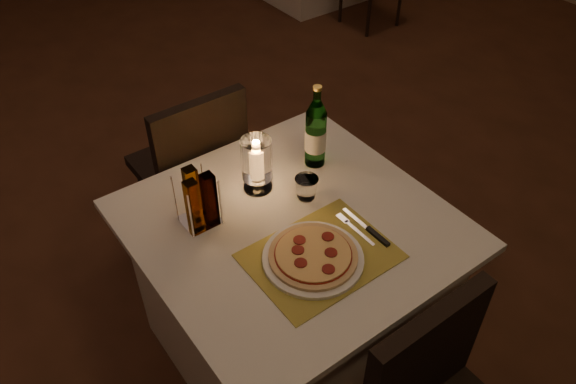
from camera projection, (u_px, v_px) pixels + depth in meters
floor at (225, 222)px, 2.96m from camera, size 8.00×10.00×0.02m
main_table at (291, 290)px, 2.14m from camera, size 1.00×1.00×0.74m
chair_far at (194, 161)px, 2.45m from camera, size 0.42×0.42×0.90m
placemat at (320, 256)px, 1.78m from camera, size 0.45×0.34×0.00m
plate at (313, 258)px, 1.76m from camera, size 0.32×0.32×0.01m
pizza at (313, 255)px, 1.75m from camera, size 0.28×0.28×0.02m
fork at (353, 227)px, 1.87m from camera, size 0.02×0.18×0.00m
knife at (373, 233)px, 1.84m from camera, size 0.02×0.22×0.01m
tumbler at (306, 188)px, 1.96m from camera, size 0.08×0.08×0.08m
water_bottle at (316, 134)px, 2.05m from camera, size 0.08×0.08×0.33m
hurricane_candle at (257, 161)px, 1.95m from camera, size 0.11×0.11×0.21m
cruet_caddy at (199, 201)px, 1.83m from camera, size 0.12×0.12×0.21m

